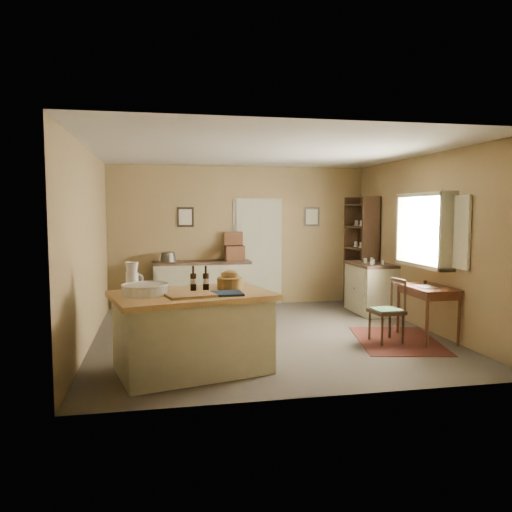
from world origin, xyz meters
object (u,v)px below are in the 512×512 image
Objects in this scene: work_island at (192,330)px; desk_chair at (386,312)px; shelving_unit at (363,251)px; right_cabinet at (370,287)px; writing_desk at (428,293)px; sideboard at (202,283)px.

work_island is 2.85m from desk_chair.
desk_chair is at bearing -106.58° from shelving_unit.
shelving_unit is (0.16, 0.71, 0.59)m from right_cabinet.
work_island is 3.50m from writing_desk.
shelving_unit is at bearing 77.62° from right_cabinet.
shelving_unit is at bearing 67.28° from desk_chair.
sideboard is at bearing 176.33° from shelving_unit.
work_island is at bearing -96.93° from sideboard.
writing_desk is 2.69m from shelving_unit.
desk_chair reaches higher than writing_desk.
shelving_unit is (3.12, -0.20, 0.57)m from sideboard.
desk_chair is 0.80× the size of right_cabinet.
shelving_unit is (3.56, 3.44, 0.57)m from work_island.
writing_desk is at bearing -93.34° from shelving_unit.
shelving_unit is (0.15, 2.66, 0.38)m from writing_desk.
right_cabinet is 0.94m from shelving_unit.
work_island is 1.80× the size of right_cabinet.
writing_desk is 0.69m from desk_chair.
desk_chair is 2.88m from shelving_unit.
right_cabinet is 0.52× the size of shelving_unit.
shelving_unit reaches higher than right_cabinet.
sideboard is at bearing 162.98° from right_cabinet.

